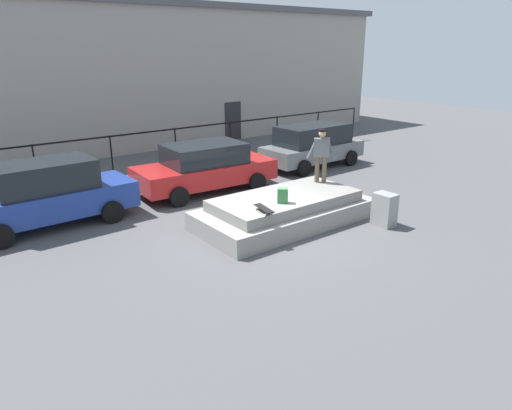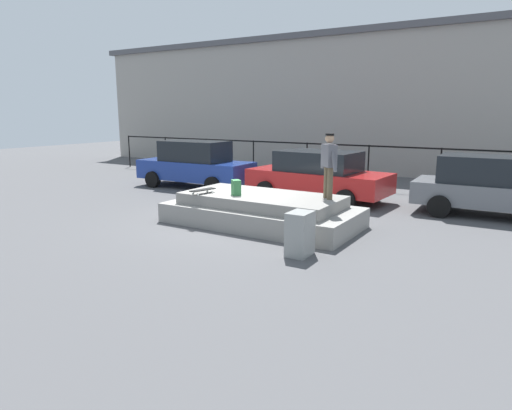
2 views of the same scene
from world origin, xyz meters
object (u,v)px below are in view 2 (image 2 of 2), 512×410
Objects in this scene: car_red_sedan_mid at (318,175)px; backpack at (236,188)px; skateboard at (203,190)px; utility_box at (300,234)px; car_blue_sedan_near at (195,164)px; car_grey_hatchback_far at (498,185)px; skateboarder at (329,161)px.

backpack is at bearing -94.16° from car_red_sedan_mid.
utility_box is (3.43, -1.10, -0.45)m from skateboard.
skateboard is at bearing -104.08° from car_red_sedan_mid.
car_blue_sedan_near reaches higher than utility_box.
car_blue_sedan_near is 5.08× the size of utility_box.
car_grey_hatchback_far is at bearing 2.54° from car_blue_sedan_near.
skateboarder is 4.03× the size of backpack.
skateboarder is 2.03× the size of skateboard.
backpack is 2.97m from utility_box.
car_grey_hatchback_far is (3.50, 3.95, -0.84)m from skateboarder.
skateboarder is at bearing 97.38° from utility_box.
skateboard is (-3.10, -1.12, -0.84)m from skateboarder.
skateboard is at bearing -160.19° from skateboarder.
skateboarder reaches higher than backpack.
car_blue_sedan_near is 0.97× the size of car_red_sedan_mid.
car_blue_sedan_near is at bearing -0.88° from backpack.
car_blue_sedan_near is (-4.89, 4.30, -0.10)m from backpack.
skateboard is 1.99× the size of backpack.
skateboard is 3.63m from utility_box.
car_grey_hatchback_far reaches higher than car_red_sedan_mid.
skateboarder reaches higher than car_blue_sedan_near.
utility_box is (-3.17, -6.17, -0.45)m from car_grey_hatchback_far.
utility_box is at bearing -17.82° from skateboard.
car_blue_sedan_near is 1.06× the size of car_grey_hatchback_far.
car_red_sedan_mid is at bearing -176.91° from car_grey_hatchback_far.
car_grey_hatchback_far is 6.95m from utility_box.
car_red_sedan_mid is at bearing 1.97° from car_blue_sedan_near.
backpack is at bearing 150.19° from utility_box.
backpack is 0.43× the size of utility_box.
utility_box is at bearing -168.28° from backpack.
skateboarder is 4.22m from car_red_sedan_mid.
skateboard is 0.17× the size of car_blue_sedan_near.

